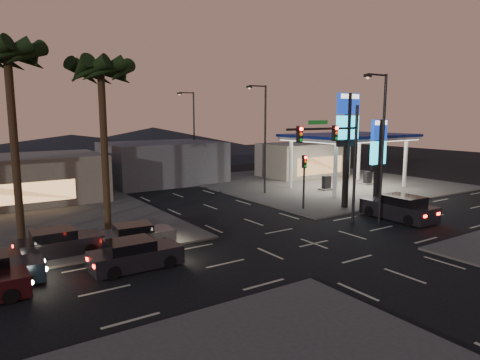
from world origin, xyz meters
TOP-DOWN VIEW (x-y plane):
  - ground at (0.00, 0.00)m, footprint 140.00×140.00m
  - corner_lot_ne at (16.00, 16.00)m, footprint 24.00×24.00m
  - gas_station at (16.00, 12.00)m, footprint 12.20×8.20m
  - convenience_store at (18.00, 21.00)m, footprint 10.00×6.00m
  - pylon_sign_tall at (8.50, 5.50)m, footprint 2.20×0.35m
  - pylon_sign_short at (11.00, 4.50)m, footprint 1.60×0.35m
  - traffic_signal_mast at (3.76, 1.99)m, footprint 6.10×0.39m
  - pedestal_signal at (5.50, 6.98)m, footprint 0.32×0.39m
  - streetlight_near at (6.79, 1.00)m, footprint 2.14×0.25m
  - streetlight_mid at (6.79, 14.00)m, footprint 2.14×0.25m
  - streetlight_far at (6.79, 28.00)m, footprint 2.14×0.25m
  - palm_a at (-9.00, 9.50)m, footprint 4.41×4.41m
  - palm_b at (-14.00, 9.50)m, footprint 4.41×4.41m
  - building_far_mid at (2.00, 26.00)m, footprint 12.00×9.00m
  - hill_right at (15.00, 60.00)m, footprint 50.00×50.00m
  - hill_center at (0.00, 60.00)m, footprint 60.00×60.00m
  - car_lane_a_front at (-9.99, 1.88)m, footprint 4.44×1.91m
  - car_lane_b_front at (-8.68, 5.12)m, footprint 4.17×1.98m
  - car_lane_b_mid at (-12.67, 5.94)m, footprint 4.45×1.95m
  - suv_station at (9.07, 0.91)m, footprint 2.42×5.32m

SIDE VIEW (x-z plane):
  - ground at x=0.00m, z-range 0.00..0.00m
  - corner_lot_ne at x=16.00m, z-range 0.00..0.12m
  - car_lane_b_front at x=-8.68m, z-range -0.05..1.28m
  - car_lane_b_mid at x=-12.67m, z-range -0.05..1.38m
  - car_lane_a_front at x=-9.99m, z-range -0.05..1.39m
  - suv_station at x=9.07m, z-range -0.06..1.69m
  - convenience_store at x=18.00m, z-range 0.00..4.00m
  - hill_center at x=0.00m, z-range 0.00..4.00m
  - building_far_mid at x=2.00m, z-range 0.00..4.40m
  - hill_right at x=15.00m, z-range 0.00..5.00m
  - pedestal_signal at x=5.50m, z-range 0.77..5.07m
  - pylon_sign_short at x=11.00m, z-range 1.16..8.16m
  - gas_station at x=16.00m, z-range 2.34..7.82m
  - traffic_signal_mast at x=3.76m, z-range 1.23..9.23m
  - streetlight_near at x=6.79m, z-range 0.72..10.72m
  - streetlight_mid at x=6.79m, z-range 0.72..10.72m
  - streetlight_far at x=6.79m, z-range 0.72..10.72m
  - pylon_sign_tall at x=8.50m, z-range 1.89..10.89m
  - palm_a at x=-9.00m, z-range 4.00..14.86m
  - palm_b at x=-14.00m, z-range 4.24..15.70m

